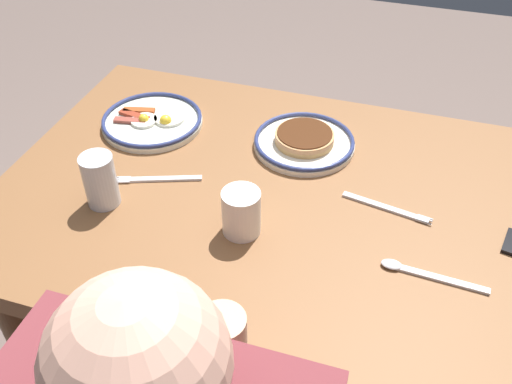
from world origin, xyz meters
The scene contains 9 objects.
ground_plane centered at (0.00, 0.00, 0.00)m, with size 6.00×6.00×0.00m, color #6C5951.
dining_table centered at (0.00, 0.00, 0.62)m, with size 1.30×0.86×0.72m.
plate_near_main centered at (0.02, -0.19, 0.74)m, with size 0.24×0.24×0.04m.
plate_center_pancakes centered at (0.41, -0.17, 0.73)m, with size 0.25×0.25×0.04m.
coffee_mug centered at (0.07, 0.13, 0.77)m, with size 0.08×0.10×0.10m.
drinking_glass centered at (0.38, 0.14, 0.77)m, with size 0.07×0.07×0.12m.
fork_near centered at (0.30, 0.03, 0.72)m, with size 0.19×0.08×0.01m.
fork_far centered at (-0.20, -0.02, 0.72)m, with size 0.19×0.05×0.01m.
tea_spoon centered at (-0.28, 0.14, 0.73)m, with size 0.20×0.03×0.01m.
Camera 1 is at (-0.21, 0.92, 1.53)m, focal length 39.93 mm.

